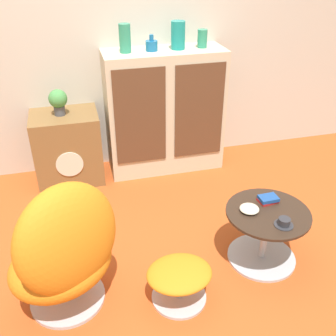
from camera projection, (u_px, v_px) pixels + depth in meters
ground_plane at (153, 277)px, 2.62m from camera, size 12.00×12.00×0.00m
wall_back at (107, 26)px, 3.33m from camera, size 6.40×0.06×2.60m
sideboard at (165, 112)px, 3.61m from camera, size 1.06×0.41×1.12m
tv_console at (68, 148)px, 3.53m from camera, size 0.58×0.45×0.64m
egg_chair at (65, 252)px, 2.21m from camera, size 0.84×0.82×0.89m
ottoman at (179, 278)px, 2.37m from camera, size 0.40×0.34×0.26m
coffee_table at (265, 233)px, 2.66m from camera, size 0.55×0.55×0.40m
vase_leftmost at (125, 38)px, 3.20m from camera, size 0.10×0.10×0.23m
vase_inner_left at (152, 45)px, 3.28m from camera, size 0.10×0.10×0.13m
vase_inner_right at (178, 35)px, 3.30m from camera, size 0.12×0.12×0.23m
vase_rightmost at (202, 39)px, 3.37m from camera, size 0.08×0.08×0.15m
potted_plant at (58, 100)px, 3.29m from camera, size 0.16×0.16×0.22m
teacup at (284, 223)px, 2.44m from camera, size 0.12×0.12×0.05m
book_stack at (268, 199)px, 2.65m from camera, size 0.13×0.10×0.04m
bowl at (249, 209)px, 2.56m from camera, size 0.13×0.13×0.04m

